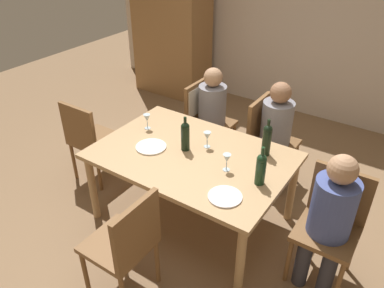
{
  "coord_description": "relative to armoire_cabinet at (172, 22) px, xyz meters",
  "views": [
    {
      "loc": [
        1.53,
        -2.27,
        2.52
      ],
      "look_at": [
        0.0,
        0.0,
        0.82
      ],
      "focal_mm": 35.53,
      "sensor_mm": 36.0,
      "label": 1
    }
  ],
  "objects": [
    {
      "name": "ground_plane",
      "position": [
        1.93,
        -2.32,
        -1.1
      ],
      "size": [
        10.0,
        10.0,
        0.0
      ],
      "primitive_type": "plane",
      "color": "#846647"
    },
    {
      "name": "rear_room_partition",
      "position": [
        1.93,
        0.45,
        0.25
      ],
      "size": [
        6.4,
        0.12,
        2.7
      ],
      "primitive_type": "cube",
      "color": "beige",
      "rests_on": "ground_plane"
    },
    {
      "name": "armoire_cabinet",
      "position": [
        0.0,
        0.0,
        0.0
      ],
      "size": [
        1.18,
        0.62,
        2.18
      ],
      "color": "olive",
      "rests_on": "ground_plane"
    },
    {
      "name": "dining_table",
      "position": [
        1.93,
        -2.32,
        -0.45
      ],
      "size": [
        1.66,
        1.14,
        0.72
      ],
      "color": "tan",
      "rests_on": "ground_plane"
    },
    {
      "name": "chair_right_end",
      "position": [
        3.14,
        -2.23,
        -0.56
      ],
      "size": [
        0.44,
        0.44,
        0.92
      ],
      "rotation": [
        0.0,
        0.0,
        3.14
      ],
      "color": "brown",
      "rests_on": "ground_plane"
    },
    {
      "name": "chair_far_right",
      "position": [
        2.22,
        -1.37,
        -0.56
      ],
      "size": [
        0.44,
        0.44,
        0.92
      ],
      "rotation": [
        0.0,
        0.0,
        -1.57
      ],
      "color": "brown",
      "rests_on": "ground_plane"
    },
    {
      "name": "chair_far_left",
      "position": [
        1.43,
        -1.37,
        -0.5
      ],
      "size": [
        0.46,
        0.44,
        0.92
      ],
      "rotation": [
        0.0,
        0.0,
        -1.57
      ],
      "color": "brown",
      "rests_on": "ground_plane"
    },
    {
      "name": "chair_near",
      "position": [
        2.02,
        -3.27,
        -0.56
      ],
      "size": [
        0.44,
        0.44,
        0.92
      ],
      "rotation": [
        0.0,
        0.0,
        1.57
      ],
      "color": "brown",
      "rests_on": "ground_plane"
    },
    {
      "name": "chair_left_end",
      "position": [
        0.72,
        -2.41,
        -0.56
      ],
      "size": [
        0.44,
        0.44,
        0.92
      ],
      "color": "brown",
      "rests_on": "ground_plane"
    },
    {
      "name": "person_woman_host",
      "position": [
        3.14,
        -2.35,
        -0.44
      ],
      "size": [
        0.31,
        0.36,
        1.15
      ],
      "rotation": [
        0.0,
        0.0,
        3.14
      ],
      "color": "#33333D",
      "rests_on": "ground_plane"
    },
    {
      "name": "person_man_bearded",
      "position": [
        2.33,
        -1.37,
        -0.44
      ],
      "size": [
        0.36,
        0.31,
        1.14
      ],
      "rotation": [
        0.0,
        0.0,
        -1.57
      ],
      "color": "#33333D",
      "rests_on": "ground_plane"
    },
    {
      "name": "person_man_guest",
      "position": [
        1.58,
        -1.37,
        -0.45
      ],
      "size": [
        0.35,
        0.3,
        1.12
      ],
      "rotation": [
        0.0,
        0.0,
        -1.57
      ],
      "color": "#33333D",
      "rests_on": "ground_plane"
    },
    {
      "name": "wine_bottle_tall_green",
      "position": [
        2.59,
        -2.37,
        -0.23
      ],
      "size": [
        0.08,
        0.08,
        0.33
      ],
      "color": "#19381E",
      "rests_on": "dining_table"
    },
    {
      "name": "wine_bottle_dark_red",
      "position": [
        2.46,
        -1.97,
        -0.22
      ],
      "size": [
        0.08,
        0.08,
        0.34
      ],
      "color": "black",
      "rests_on": "dining_table"
    },
    {
      "name": "wine_bottle_short_olive",
      "position": [
        1.84,
        -2.29,
        -0.23
      ],
      "size": [
        0.08,
        0.08,
        0.32
      ],
      "color": "black",
      "rests_on": "dining_table"
    },
    {
      "name": "wine_glass_near_left",
      "position": [
        1.98,
        -2.15,
        -0.27
      ],
      "size": [
        0.07,
        0.07,
        0.15
      ],
      "color": "silver",
      "rests_on": "dining_table"
    },
    {
      "name": "wine_glass_centre",
      "position": [
        1.33,
        -2.19,
        -0.27
      ],
      "size": [
        0.07,
        0.07,
        0.15
      ],
      "color": "silver",
      "rests_on": "dining_table"
    },
    {
      "name": "wine_glass_near_right",
      "position": [
        2.29,
        -2.36,
        -0.27
      ],
      "size": [
        0.07,
        0.07,
        0.15
      ],
      "color": "silver",
      "rests_on": "dining_table"
    },
    {
      "name": "dinner_plate_host",
      "position": [
        1.57,
        -2.44,
        -0.37
      ],
      "size": [
        0.27,
        0.27,
        0.01
      ],
      "primitive_type": "cylinder",
      "color": "white",
      "rests_on": "dining_table"
    },
    {
      "name": "dinner_plate_guest_left",
      "position": [
        2.46,
        -2.67,
        -0.37
      ],
      "size": [
        0.25,
        0.25,
        0.01
      ],
      "primitive_type": "cylinder",
      "color": "white",
      "rests_on": "dining_table"
    },
    {
      "name": "handbag",
      "position": [
        0.72,
        -1.97,
        -0.99
      ],
      "size": [
        0.29,
        0.16,
        0.22
      ],
      "primitive_type": "cube",
      "rotation": [
        0.0,
        0.0,
        -0.14
      ],
      "color": "brown",
      "rests_on": "ground_plane"
    }
  ]
}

